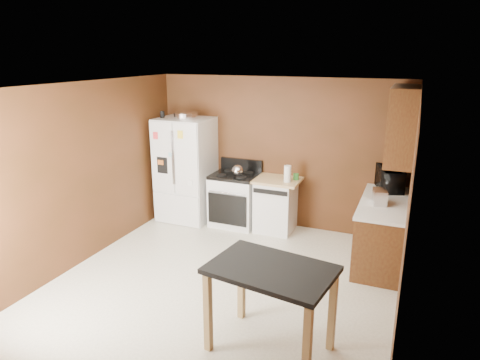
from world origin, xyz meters
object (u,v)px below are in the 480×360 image
Objects in this scene: toaster at (380,197)px; gas_range at (235,199)px; pen_cup at (162,115)px; kettle at (238,171)px; microwave at (390,180)px; roasting_pan at (186,116)px; refrigerator at (186,170)px; dishwasher at (276,204)px; green_canister at (296,177)px; island at (271,281)px; paper_towel at (288,174)px.

gas_range is (-2.38, 0.61, -0.54)m from toaster.
pen_cup is 0.59× the size of kettle.
pen_cup is at bearing 75.19° from microwave.
roasting_pan reaches higher than kettle.
microwave reaches higher than kettle.
refrigerator is 1.64× the size of gas_range.
pen_cup is at bearing -177.64° from kettle.
toaster is at bearing -9.24° from roasting_pan.
gas_range is 0.72m from dishwasher.
dishwasher is (-0.30, -0.09, -0.49)m from green_canister.
island is at bearing -61.43° from kettle.
roasting_pan reaches higher than paper_towel.
gas_range is 1.24× the size of dishwasher.
green_canister is at bearing 70.78° from microwave.
green_canister reaches higher than island.
gas_range is (-0.09, 0.10, -0.53)m from kettle.
microwave is (1.43, -0.01, 0.12)m from green_canister.
microwave is 0.31× the size of refrigerator.
toaster reaches higher than green_canister.
island reaches higher than dishwasher.
microwave is 2.53m from gas_range.
pen_cup is 1.03m from refrigerator.
microwave is at bearing 6.04° from paper_towel.
toaster is at bearing -7.00° from pen_cup.
microwave reaches higher than island.
toaster is (1.35, -0.72, 0.06)m from green_canister.
microwave is at bearing 74.06° from island.
roasting_pan is 2.10× the size of kettle.
microwave is 0.63× the size of dishwasher.
green_canister is at bearing 16.40° from dishwasher.
paper_towel reaches higher than kettle.
roasting_pan is 2.10m from green_canister.
roasting_pan is 0.37× the size of gas_range.
roasting_pan is 4.06× the size of green_canister.
gas_range is at bearing 153.79° from toaster.
island is at bearing -120.75° from toaster.
roasting_pan is at bearing 178.59° from kettle.
gas_range is (-1.02, -0.11, -0.48)m from green_canister.
roasting_pan is 0.32× the size of island.
kettle is 0.84m from paper_towel.
roasting_pan reaches higher than green_canister.
kettle is 0.11× the size of refrigerator.
paper_towel is at bearing 2.67° from pen_cup.
roasting_pan is 1.48× the size of toaster.
refrigerator is at bearing 73.95° from microwave.
pen_cup is 2.44m from dishwasher.
paper_towel is 1.09m from gas_range.
kettle is 0.17× the size of gas_range.
dishwasher is at bearing 5.27° from pen_cup.
pen_cup is 3.82m from microwave.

